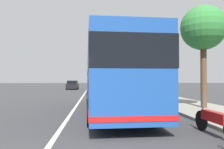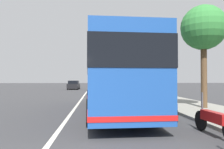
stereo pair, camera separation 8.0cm
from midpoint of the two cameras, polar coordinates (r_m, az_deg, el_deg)
sidewalk_curb at (r=14.42m, az=19.55°, el=-7.77°), size 110.00×3.60×0.14m
lane_divider_line at (r=13.24m, az=-9.86°, el=-8.69°), size 110.00×0.16×0.01m
coach_bus at (r=11.85m, az=-0.23°, el=0.13°), size 11.38×3.00×3.50m
motorcycle_far_end at (r=7.51m, az=24.56°, el=-10.63°), size 2.24×0.29×1.28m
motorcycle_angled at (r=9.97m, az=14.92°, el=-8.39°), size 2.23×0.43×1.25m
motorcycle_by_tree at (r=12.30m, az=11.30°, el=-7.05°), size 2.04×0.57×1.26m
car_far_distant at (r=29.39m, az=-2.41°, el=-3.28°), size 4.50×2.17×1.48m
car_ahead_same_lane at (r=36.27m, az=-2.63°, el=-2.99°), size 4.37×2.11×1.36m
car_behind_bus at (r=39.24m, az=-10.15°, el=-2.73°), size 3.98×1.98×1.54m
roadside_tree_mid_block at (r=13.80m, az=22.22°, el=10.79°), size 2.52×2.52×5.91m
roadside_tree_far_block at (r=28.91m, az=8.14°, el=6.08°), size 3.84×3.84×7.38m
utility_pole at (r=21.12m, az=10.56°, el=4.27°), size 0.25×0.25×7.52m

